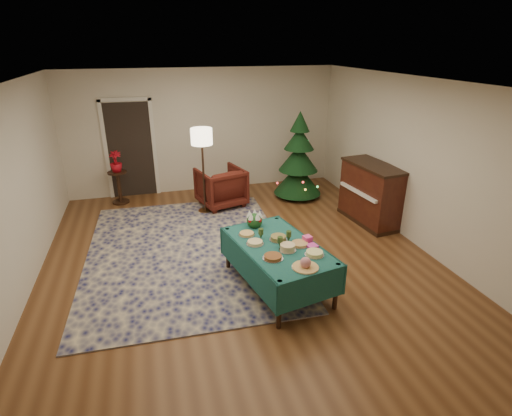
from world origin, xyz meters
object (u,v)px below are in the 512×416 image
object	(u,v)px
christmas_tree	(299,160)
piano	(371,194)
potted_plant	(116,166)
side_table	(119,188)
gift_box	(307,239)
armchair	(221,185)
buffet_table	(278,253)
floor_lamp	(202,142)

from	to	relation	value
christmas_tree	piano	world-z (taller)	christmas_tree
potted_plant	christmas_tree	world-z (taller)	christmas_tree
piano	side_table	bearing A→B (deg)	153.81
gift_box	armchair	world-z (taller)	armchair
piano	buffet_table	bearing A→B (deg)	-145.45
gift_box	potted_plant	distance (m)	4.74
floor_lamp	armchair	bearing A→B (deg)	32.75
side_table	piano	world-z (taller)	piano
armchair	christmas_tree	world-z (taller)	christmas_tree
buffet_table	floor_lamp	bearing A→B (deg)	100.69
buffet_table	armchair	world-z (taller)	armchair
gift_box	potted_plant	size ratio (longest dim) A/B	0.24
buffet_table	potted_plant	bearing A→B (deg)	119.70
gift_box	side_table	bearing A→B (deg)	123.86
buffet_table	side_table	size ratio (longest dim) A/B	2.69
armchair	floor_lamp	world-z (taller)	floor_lamp
christmas_tree	piano	xyz separation A→B (m)	(0.84, -1.62, -0.29)
christmas_tree	armchair	bearing A→B (deg)	-178.18
gift_box	floor_lamp	world-z (taller)	floor_lamp
floor_lamp	side_table	size ratio (longest dim) A/B	2.44
buffet_table	side_table	world-z (taller)	side_table
armchair	potted_plant	xyz separation A→B (m)	(-2.05, 0.71, 0.37)
armchair	floor_lamp	xyz separation A→B (m)	(-0.38, -0.24, 0.99)
armchair	floor_lamp	size ratio (longest dim) A/B	0.52
armchair	piano	size ratio (longest dim) A/B	0.65
buffet_table	potted_plant	distance (m)	4.51
floor_lamp	christmas_tree	size ratio (longest dim) A/B	0.90
buffet_table	armchair	bearing A→B (deg)	93.18
gift_box	piano	world-z (taller)	piano
buffet_table	armchair	size ratio (longest dim) A/B	2.10
gift_box	piano	bearing A→B (deg)	40.27
side_table	piano	bearing A→B (deg)	-26.19
armchair	potted_plant	bearing A→B (deg)	-34.42
gift_box	christmas_tree	world-z (taller)	christmas_tree
armchair	side_table	xyz separation A→B (m)	(-2.05, 0.71, -0.11)
christmas_tree	side_table	bearing A→B (deg)	170.18
floor_lamp	gift_box	bearing A→B (deg)	-71.99
armchair	potted_plant	size ratio (longest dim) A/B	2.04
floor_lamp	potted_plant	distance (m)	2.02
gift_box	side_table	size ratio (longest dim) A/B	0.15
gift_box	side_table	distance (m)	4.76
gift_box	potted_plant	xyz separation A→B (m)	(-2.64, 3.94, 0.11)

